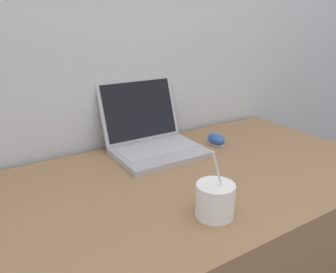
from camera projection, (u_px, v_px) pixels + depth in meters
name	position (u px, v px, depth m)	size (l,w,h in m)	color
wall_back	(128.00, 0.00, 1.17)	(7.00, 0.04, 2.50)	silver
desk	(187.00, 268.00, 1.15)	(1.33, 0.72, 0.72)	#936D47
laptop	(152.00, 136.00, 1.21)	(0.31, 0.31, 0.25)	#ADADB2
drink_cup	(215.00, 199.00, 0.81)	(0.10, 0.10, 0.18)	white
computer_mouse	(216.00, 140.00, 1.28)	(0.06, 0.09, 0.04)	#B2B2B7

